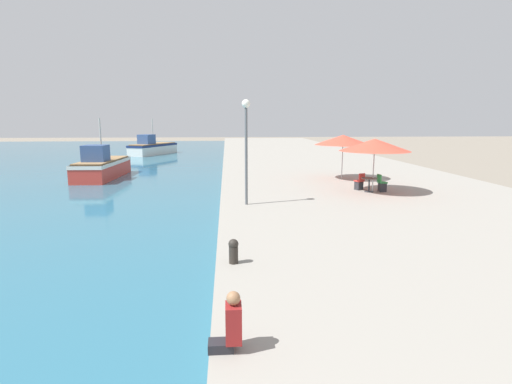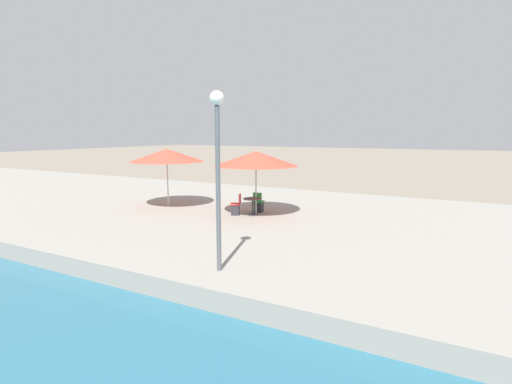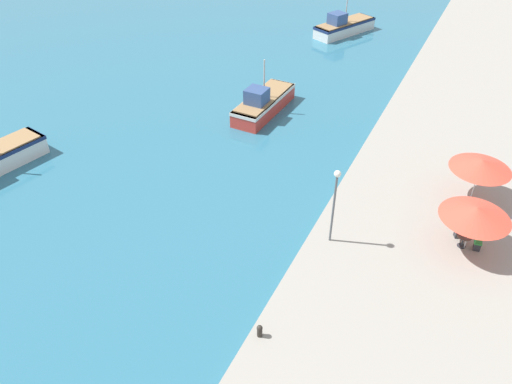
{
  "view_description": "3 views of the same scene",
  "coord_description": "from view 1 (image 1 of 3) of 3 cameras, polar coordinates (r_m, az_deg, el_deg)",
  "views": [
    {
      "loc": [
        0.32,
        -0.75,
        4.28
      ],
      "look_at": [
        1.5,
        15.21,
        1.38
      ],
      "focal_mm": 28.0,
      "sensor_mm": 36.0,
      "label": 1
    },
    {
      "loc": [
        -7.1,
        10.95,
        4.12
      ],
      "look_at": [
        7.85,
        19.12,
        1.58
      ],
      "focal_mm": 28.0,
      "sensor_mm": 36.0,
      "label": 2
    },
    {
      "loc": [
        6.43,
        -3.34,
        18.94
      ],
      "look_at": [
        -4.0,
        18.0,
        1.18
      ],
      "focal_mm": 35.0,
      "sensor_mm": 36.0,
      "label": 3
    }
  ],
  "objects": [
    {
      "name": "cafe_umbrella_pink",
      "position": [
        21.28,
        16.6,
        6.47
      ],
      "size": [
        3.58,
        3.58,
        2.76
      ],
      "color": "#B7B7B7",
      "rests_on": "quay_promenade"
    },
    {
      "name": "quay_promenade",
      "position": [
        38.73,
        7.26,
        4.28
      ],
      "size": [
        16.0,
        90.0,
        0.58
      ],
      "color": "gray",
      "rests_on": "ground_plane"
    },
    {
      "name": "mooring_bollard",
      "position": [
        10.52,
        -3.24,
        -8.32
      ],
      "size": [
        0.26,
        0.26,
        0.65
      ],
      "color": "#2D2823",
      "rests_on": "quay_promenade"
    },
    {
      "name": "cafe_table",
      "position": [
        21.5,
        15.87,
        1.41
      ],
      "size": [
        0.8,
        0.8,
        0.74
      ],
      "color": "#333338",
      "rests_on": "quay_promenade"
    },
    {
      "name": "fishing_boat_far",
      "position": [
        51.43,
        -14.55,
        6.18
      ],
      "size": [
        5.18,
        7.8,
        4.39
      ],
      "rotation": [
        0.0,
        0.0,
        -0.43
      ],
      "color": "silver",
      "rests_on": "water_basin"
    },
    {
      "name": "person_at_quay",
      "position": [
        6.79,
        -3.61,
        -18.38
      ],
      "size": [
        0.55,
        0.36,
        1.01
      ],
      "color": "#232328",
      "rests_on": "quay_promenade"
    },
    {
      "name": "cafe_chair_right",
      "position": [
        21.86,
        17.54,
        0.91
      ],
      "size": [
        0.47,
        0.45,
        0.91
      ],
      "rotation": [
        0.0,
        0.0,
        -1.46
      ],
      "color": "#2D2D33",
      "rests_on": "quay_promenade"
    },
    {
      "name": "lamppost",
      "position": [
        17.34,
        -1.42,
        8.26
      ],
      "size": [
        0.36,
        0.36,
        4.56
      ],
      "color": "#565B60",
      "rests_on": "quay_promenade"
    },
    {
      "name": "cafe_umbrella_white",
      "position": [
        25.66,
        12.33,
        7.3
      ],
      "size": [
        3.5,
        3.5,
        2.78
      ],
      "color": "#B7B7B7",
      "rests_on": "quay_promenade"
    },
    {
      "name": "cafe_chair_left",
      "position": [
        22.04,
        14.53,
        1.13
      ],
      "size": [
        0.54,
        0.56,
        0.91
      ],
      "rotation": [
        0.0,
        0.0,
        0.43
      ],
      "color": "#2D2D33",
      "rests_on": "quay_promenade"
    },
    {
      "name": "fishing_boat_mid",
      "position": [
        31.56,
        -21.15,
        3.44
      ],
      "size": [
        2.5,
        7.13,
        4.38
      ],
      "rotation": [
        0.0,
        0.0,
        -0.03
      ],
      "color": "red",
      "rests_on": "water_basin"
    }
  ]
}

